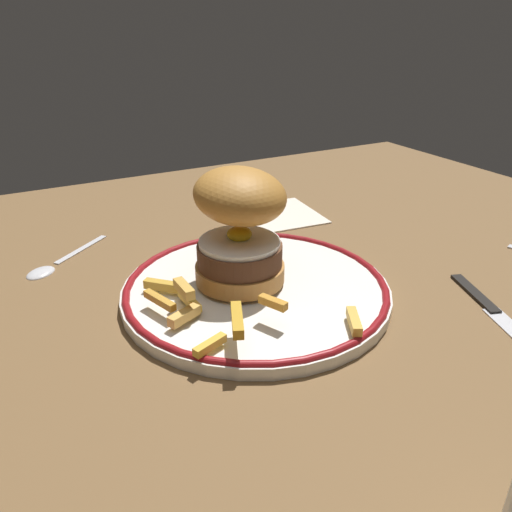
# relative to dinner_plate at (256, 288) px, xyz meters

# --- Properties ---
(ground_plane) EXTENTS (1.32, 1.07, 0.04)m
(ground_plane) POSITION_rel_dinner_plate_xyz_m (-0.04, -0.05, -0.03)
(ground_plane) COLOR brown
(dinner_plate) EXTENTS (0.28, 0.28, 0.02)m
(dinner_plate) POSITION_rel_dinner_plate_xyz_m (0.00, 0.00, 0.00)
(dinner_plate) COLOR white
(dinner_plate) RESTS_ON ground_plane
(burger) EXTENTS (0.13, 0.13, 0.12)m
(burger) POSITION_rel_dinner_plate_xyz_m (-0.01, 0.02, 0.07)
(burger) COLOR #BA7B37
(burger) RESTS_ON dinner_plate
(fries_pile) EXTENTS (0.17, 0.18, 0.03)m
(fries_pile) POSITION_rel_dinner_plate_xyz_m (-0.07, -0.04, 0.02)
(fries_pile) COLOR gold
(fries_pile) RESTS_ON dinner_plate
(knife) EXTENTS (0.08, 0.17, 0.01)m
(knife) POSITION_rel_dinner_plate_xyz_m (0.19, -0.14, -0.01)
(knife) COLOR black
(knife) RESTS_ON ground_plane
(spoon) EXTENTS (0.11, 0.10, 0.01)m
(spoon) POSITION_rel_dinner_plate_xyz_m (-0.18, 0.17, -0.00)
(spoon) COLOR silver
(spoon) RESTS_ON ground_plane
(napkin) EXTENTS (0.13, 0.13, 0.00)m
(napkin) POSITION_rel_dinner_plate_xyz_m (0.14, 0.19, -0.01)
(napkin) COLOR silver
(napkin) RESTS_ON ground_plane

